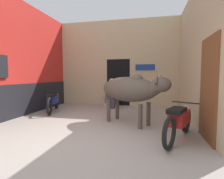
{
  "coord_description": "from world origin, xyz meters",
  "views": [
    {
      "loc": [
        1.48,
        -3.0,
        1.31
      ],
      "look_at": [
        0.35,
        2.11,
        0.91
      ],
      "focal_mm": 28.0,
      "sensor_mm": 36.0,
      "label": 1
    }
  ],
  "objects_px": {
    "cow": "(130,89)",
    "shopkeeper_seated": "(112,93)",
    "plastic_stool": "(107,102)",
    "motorcycle_near": "(179,120)",
    "motorcycle_far": "(53,101)"
  },
  "relations": [
    {
      "from": "cow",
      "to": "motorcycle_far",
      "type": "bearing_deg",
      "value": 160.25
    },
    {
      "from": "cow",
      "to": "shopkeeper_seated",
      "type": "relative_size",
      "value": 1.7
    },
    {
      "from": "shopkeeper_seated",
      "to": "plastic_stool",
      "type": "distance_m",
      "value": 0.51
    },
    {
      "from": "motorcycle_near",
      "to": "motorcycle_far",
      "type": "bearing_deg",
      "value": 153.29
    },
    {
      "from": "motorcycle_far",
      "to": "plastic_stool",
      "type": "bearing_deg",
      "value": 39.29
    },
    {
      "from": "motorcycle_near",
      "to": "cow",
      "type": "bearing_deg",
      "value": 138.37
    },
    {
      "from": "cow",
      "to": "plastic_stool",
      "type": "relative_size",
      "value": 5.04
    },
    {
      "from": "motorcycle_far",
      "to": "plastic_stool",
      "type": "height_order",
      "value": "motorcycle_far"
    },
    {
      "from": "motorcycle_near",
      "to": "plastic_stool",
      "type": "relative_size",
      "value": 4.12
    },
    {
      "from": "plastic_stool",
      "to": "shopkeeper_seated",
      "type": "bearing_deg",
      "value": -31.87
    },
    {
      "from": "cow",
      "to": "shopkeeper_seated",
      "type": "height_order",
      "value": "cow"
    },
    {
      "from": "motorcycle_far",
      "to": "motorcycle_near",
      "type": "bearing_deg",
      "value": -26.71
    },
    {
      "from": "cow",
      "to": "shopkeeper_seated",
      "type": "xyz_separation_m",
      "value": [
        -1.04,
        2.3,
        -0.32
      ]
    },
    {
      "from": "motorcycle_near",
      "to": "shopkeeper_seated",
      "type": "distance_m",
      "value": 3.94
    },
    {
      "from": "motorcycle_near",
      "to": "shopkeeper_seated",
      "type": "height_order",
      "value": "shopkeeper_seated"
    }
  ]
}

